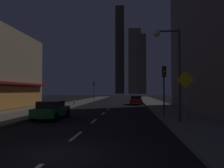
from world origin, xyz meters
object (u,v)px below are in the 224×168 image
car_parked_far (136,100)px  fire_hydrant_far_left (74,103)px  traffic_light_near_right (164,80)px  pedestrian_crossing_sign (185,96)px  car_parked_near (52,110)px  traffic_light_far_left (94,87)px  street_lamp_right (168,52)px

car_parked_far → fire_hydrant_far_left: 9.94m
fire_hydrant_far_left → traffic_light_near_right: bearing=-51.3°
pedestrian_crossing_sign → car_parked_near: bearing=150.5°
traffic_light_near_right → fire_hydrant_far_left: bearing=128.7°
car_parked_far → traffic_light_near_right: (1.90, -17.11, 2.45)m
car_parked_near → traffic_light_near_right: 9.50m
traffic_light_near_right → car_parked_near: bearing=-172.5°
traffic_light_far_left → pedestrian_crossing_sign: bearing=-72.7°
car_parked_far → pedestrian_crossing_sign: bearing=-85.1°
fire_hydrant_far_left → pedestrian_crossing_sign: 23.65m
street_lamp_right → pedestrian_crossing_sign: size_ratio=2.09×
fire_hydrant_far_left → pedestrian_crossing_sign: bearing=-60.8°
car_parked_far → street_lamp_right: 20.11m
traffic_light_far_left → street_lamp_right: street_lamp_right is taller
traffic_light_near_right → street_lamp_right: 3.08m
car_parked_far → traffic_light_near_right: traffic_light_near_right is taller
traffic_light_far_left → car_parked_near: bearing=-86.4°
car_parked_near → traffic_light_near_right: (9.10, 1.19, 2.45)m
traffic_light_far_left → street_lamp_right: (10.88, -31.67, 1.87)m
car_parked_far → street_lamp_right: bearing=-84.8°
fire_hydrant_far_left → traffic_light_near_right: 18.42m
traffic_light_far_left → pedestrian_crossing_sign: traffic_light_far_left is taller
fire_hydrant_far_left → traffic_light_far_left: size_ratio=0.16×
car_parked_far → traffic_light_near_right: bearing=-83.7°
traffic_light_near_right → street_lamp_right: size_ratio=0.64×
car_parked_far → fire_hydrant_far_left: (-9.50, -2.90, -0.29)m
fire_hydrant_far_left → street_lamp_right: bearing=-55.9°
fire_hydrant_far_left → pedestrian_crossing_sign: (11.50, -20.61, 1.56)m
traffic_light_near_right → pedestrian_crossing_sign: 6.51m
traffic_light_near_right → pedestrian_crossing_sign: size_ratio=1.33×
car_parked_near → traffic_light_far_left: traffic_light_far_left is taller
car_parked_near → street_lamp_right: street_lamp_right is taller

